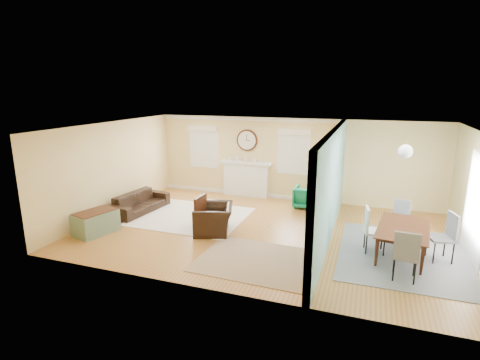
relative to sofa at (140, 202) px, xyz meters
name	(u,v)px	position (x,y,z in m)	size (l,w,h in m)	color
floor	(266,232)	(3.88, -0.30, -0.28)	(9.00, 9.00, 0.00)	#9D5C26
wall_back	(292,160)	(3.88, 2.70, 1.02)	(9.00, 0.02, 2.60)	#DFC16F
wall_front	(220,222)	(3.88, -3.30, 1.02)	(9.00, 0.02, 2.60)	#DFC16F
wall_left	(112,168)	(-0.62, -0.30, 1.02)	(0.02, 6.00, 2.60)	#DFC16F
ceiling	(268,128)	(3.88, -0.30, 2.32)	(9.00, 6.00, 0.02)	white
partition	(332,182)	(5.39, -0.02, 1.08)	(0.17, 6.00, 2.60)	#DFC16F
fireplace	(246,178)	(2.38, 2.58, 0.32)	(1.70, 0.30, 1.17)	white
wall_clock	(247,140)	(2.38, 2.67, 1.57)	(0.70, 0.07, 0.70)	#452010
window_left	(203,144)	(0.83, 2.65, 1.38)	(1.05, 0.13, 1.42)	white
window_right	(294,149)	(3.93, 2.65, 1.38)	(1.05, 0.13, 1.42)	white
french_doors	(477,209)	(8.33, -0.30, 0.82)	(0.06, 1.70, 2.20)	white
pendant	(405,151)	(6.88, -0.30, 1.92)	(0.30, 0.30, 0.55)	gold
rug_cream	(191,216)	(1.60, 0.08, -0.27)	(2.96, 2.56, 0.02)	#F3E5CF
rug_jute	(256,260)	(4.11, -1.93, -0.27)	(2.35, 1.92, 0.01)	tan
rug_grey	(402,255)	(7.01, -0.62, -0.27)	(2.61, 3.26, 0.01)	slate
sofa	(140,202)	(0.00, 0.00, 0.00)	(1.92, 0.75, 0.56)	black
eames_chair	(214,219)	(2.64, -0.74, 0.07)	(1.06, 0.93, 0.69)	black
green_chair	(306,197)	(4.47, 2.00, 0.04)	(0.68, 0.70, 0.64)	#0E6E44
trunk	(96,222)	(-0.05, -1.79, 0.01)	(0.84, 1.12, 0.57)	gray
credenza	(323,201)	(5.04, 1.51, 0.12)	(0.50, 1.48, 0.80)	#9D744D
tv	(324,177)	(5.03, 1.51, 0.80)	(0.98, 0.13, 0.56)	black
garden_stool	(320,215)	(5.08, 0.63, -0.02)	(0.36, 0.36, 0.53)	white
potted_plant	(321,199)	(5.08, 0.63, 0.43)	(0.33, 0.29, 0.37)	#337F33
dining_table	(404,241)	(7.01, -0.62, 0.04)	(1.80, 1.01, 0.63)	#452010
dining_chair_n	(400,216)	(6.98, 0.53, 0.23)	(0.47, 0.47, 0.87)	slate
dining_chair_s	(406,250)	(6.95, -1.74, 0.31)	(0.47, 0.47, 1.00)	slate
dining_chair_w	(376,227)	(6.42, -0.66, 0.31)	(0.50, 0.50, 1.01)	white
dining_chair_e	(442,233)	(7.69, -0.65, 0.33)	(0.57, 0.57, 1.04)	slate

